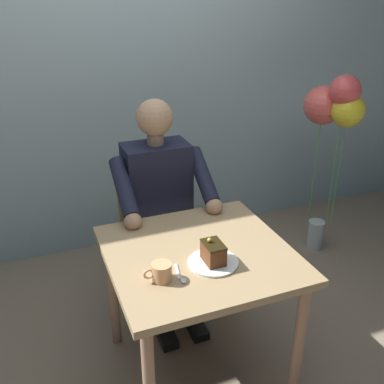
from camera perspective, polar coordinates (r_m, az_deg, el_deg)
name	(u,v)px	position (r m, az deg, el deg)	size (l,w,h in m)	color
ground_plane	(198,367)	(2.46, 0.78, -21.72)	(14.00, 14.00, 0.00)	#81705C
cafe_rear_panel	(116,36)	(3.09, -9.87, 19.26)	(6.40, 0.12, 3.00)	#98B3BC
dining_table	(199,269)	(2.06, 0.88, -9.93)	(0.82, 0.80, 0.71)	#A1855D
chair	(154,222)	(2.70, -4.96, -3.93)	(0.42, 0.42, 0.89)	#9B8863
seated_person	(162,210)	(2.48, -3.95, -2.33)	(0.53, 0.58, 1.26)	#191D31
dessert_plate	(213,262)	(1.92, 2.75, -9.10)	(0.22, 0.22, 0.01)	white
cake_slice	(213,252)	(1.89, 2.78, -7.83)	(0.08, 0.11, 0.11)	#5E3118
coffee_cup	(161,272)	(1.81, -4.01, -10.26)	(0.12, 0.08, 0.08)	tan
dessert_spoon	(181,276)	(1.84, -1.49, -10.89)	(0.03, 0.14, 0.01)	silver
balloon_display	(333,116)	(3.10, 17.84, 9.41)	(0.31, 0.40, 1.30)	#B2C1C6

